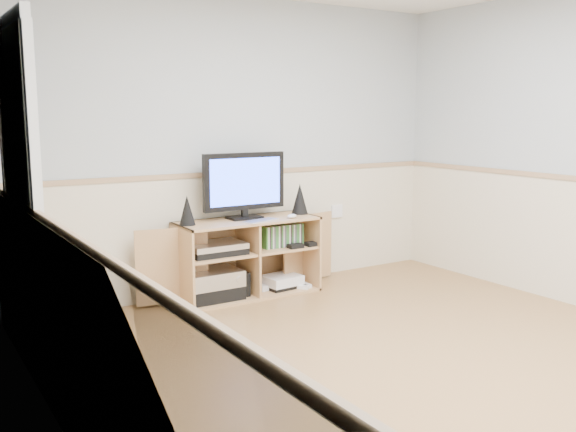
% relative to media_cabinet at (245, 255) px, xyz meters
% --- Properties ---
extents(room, '(4.04, 4.54, 2.54)m').
position_rel_media_cabinet_xyz_m(room, '(0.04, -1.93, 0.88)').
color(room, '#AE8A4D').
rests_on(room, ground).
extents(media_cabinet, '(1.88, 0.45, 0.65)m').
position_rel_media_cabinet_xyz_m(media_cabinet, '(0.00, 0.00, 0.00)').
color(media_cabinet, tan).
rests_on(media_cabinet, floor).
extents(monitor, '(0.74, 0.18, 0.55)m').
position_rel_media_cabinet_xyz_m(monitor, '(0.00, -0.01, 0.62)').
color(monitor, black).
rests_on(monitor, media_cabinet).
extents(speaker_left, '(0.13, 0.13, 0.24)m').
position_rel_media_cabinet_xyz_m(speaker_left, '(-0.53, -0.03, 0.44)').
color(speaker_left, black).
rests_on(speaker_left, media_cabinet).
extents(speaker_right, '(0.14, 0.14, 0.27)m').
position_rel_media_cabinet_xyz_m(speaker_right, '(0.54, -0.03, 0.45)').
color(speaker_right, black).
rests_on(speaker_right, media_cabinet).
extents(keyboard, '(0.32, 0.19, 0.01)m').
position_rel_media_cabinet_xyz_m(keyboard, '(0.05, -0.19, 0.32)').
color(keyboard, silver).
rests_on(keyboard, media_cabinet).
extents(mouse, '(0.11, 0.09, 0.04)m').
position_rel_media_cabinet_xyz_m(mouse, '(0.35, -0.19, 0.34)').
color(mouse, white).
rests_on(mouse, media_cabinet).
extents(av_components, '(0.53, 0.34, 0.47)m').
position_rel_media_cabinet_xyz_m(av_components, '(-0.33, -0.06, -0.11)').
color(av_components, black).
rests_on(av_components, media_cabinet).
extents(game_consoles, '(0.46, 0.30, 0.11)m').
position_rel_media_cabinet_xyz_m(game_consoles, '(0.31, -0.07, -0.26)').
color(game_consoles, white).
rests_on(game_consoles, media_cabinet).
extents(game_cases, '(0.38, 0.14, 0.19)m').
position_rel_media_cabinet_xyz_m(game_cases, '(0.32, -0.07, 0.15)').
color(game_cases, '#3F8C3F').
rests_on(game_cases, media_cabinet).
extents(wall_outlet, '(0.12, 0.03, 0.12)m').
position_rel_media_cabinet_xyz_m(wall_outlet, '(1.10, 0.18, 0.27)').
color(wall_outlet, white).
rests_on(wall_outlet, wall_back).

